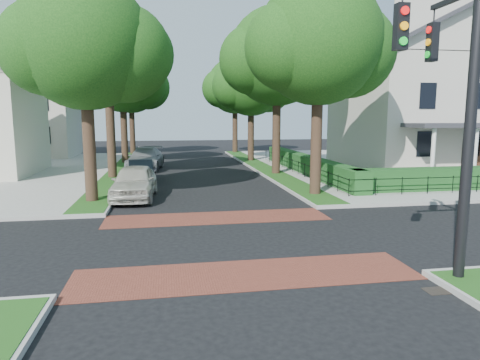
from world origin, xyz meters
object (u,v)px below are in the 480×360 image
object	(u,v)px
traffic_signal	(459,90)
parked_car_middle	(141,171)
parked_car_rear	(146,159)
parked_car_front	(134,182)

from	to	relation	value
traffic_signal	parked_car_middle	bearing A→B (deg)	115.27
traffic_signal	parked_car_rear	world-z (taller)	traffic_signal
parked_car_middle	parked_car_front	bearing A→B (deg)	-94.62
traffic_signal	parked_car_middle	distance (m)	20.28
parked_car_front	parked_car_rear	bearing A→B (deg)	93.08
traffic_signal	parked_car_rear	xyz separation A→B (m)	(-8.49, 24.32, -3.86)
parked_car_middle	parked_car_rear	bearing A→B (deg)	85.38
parked_car_rear	parked_car_front	bearing A→B (deg)	-83.40
traffic_signal	parked_car_middle	size ratio (longest dim) A/B	1.90
parked_car_middle	traffic_signal	bearing A→B (deg)	-69.35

